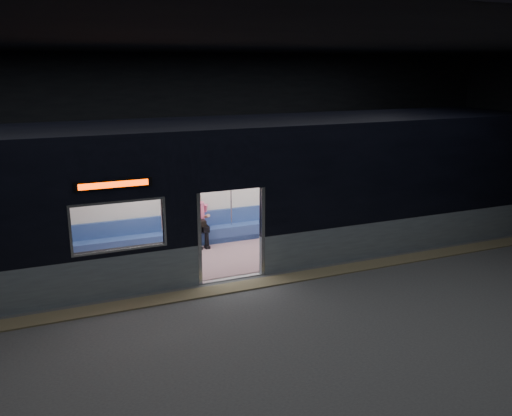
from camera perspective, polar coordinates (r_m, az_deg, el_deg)
station_floor at (r=11.33m, az=-0.68°, el=-9.35°), size 24.00×14.00×0.01m
station_envelope at (r=10.38m, az=-0.74°, el=9.45°), size 24.00×14.00×5.00m
tactile_strip at (r=11.79m, az=-1.70°, el=-8.25°), size 22.80×0.50×0.03m
metro_car at (r=13.03m, az=-4.94°, el=2.41°), size 18.00×3.04×3.35m
passenger at (r=14.21m, az=-6.12°, el=-0.89°), size 0.43×0.71×1.38m
handbag at (r=14.03m, az=-5.95°, el=-1.61°), size 0.34×0.30×0.15m
transit_map at (r=15.63m, az=5.72°, el=3.12°), size 1.02×0.03×0.66m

